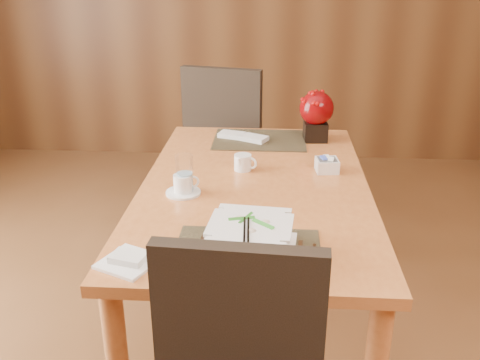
# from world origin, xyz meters

# --- Properties ---
(dining_table) EXTENTS (0.90, 1.50, 0.75)m
(dining_table) POSITION_xyz_m (0.00, 0.60, 0.65)
(dining_table) COLOR #CB7338
(dining_table) RESTS_ON ground
(placemat_near) EXTENTS (0.45, 0.33, 0.01)m
(placemat_near) POSITION_xyz_m (0.00, 0.05, 0.75)
(placemat_near) COLOR black
(placemat_near) RESTS_ON dining_table
(placemat_far) EXTENTS (0.45, 0.33, 0.01)m
(placemat_far) POSITION_xyz_m (0.00, 1.15, 0.75)
(placemat_far) COLOR black
(placemat_far) RESTS_ON dining_table
(soup_setting) EXTENTS (0.29, 0.29, 0.11)m
(soup_setting) POSITION_xyz_m (0.01, 0.05, 0.80)
(soup_setting) COLOR white
(soup_setting) RESTS_ON dining_table
(coffee_cup) EXTENTS (0.13, 0.13, 0.08)m
(coffee_cup) POSITION_xyz_m (-0.27, 0.49, 0.78)
(coffee_cup) COLOR white
(coffee_cup) RESTS_ON dining_table
(water_glass) EXTENTS (0.08, 0.08, 0.15)m
(water_glass) POSITION_xyz_m (-0.26, 0.49, 0.83)
(water_glass) COLOR white
(water_glass) RESTS_ON dining_table
(creamer_jug) EXTENTS (0.12, 0.12, 0.07)m
(creamer_jug) POSITION_xyz_m (-0.06, 0.75, 0.78)
(creamer_jug) COLOR white
(creamer_jug) RESTS_ON dining_table
(sugar_caddy) EXTENTS (0.10, 0.10, 0.05)m
(sugar_caddy) POSITION_xyz_m (0.30, 0.76, 0.78)
(sugar_caddy) COLOR white
(sugar_caddy) RESTS_ON dining_table
(berry_decor) EXTENTS (0.17, 0.17, 0.25)m
(berry_decor) POSITION_xyz_m (0.27, 1.17, 0.89)
(berry_decor) COLOR black
(berry_decor) RESTS_ON dining_table
(napkins_far) EXTENTS (0.26, 0.18, 0.02)m
(napkins_far) POSITION_xyz_m (-0.07, 1.15, 0.77)
(napkins_far) COLOR silver
(napkins_far) RESTS_ON dining_table
(bread_plate) EXTENTS (0.20, 0.20, 0.01)m
(bread_plate) POSITION_xyz_m (-0.35, -0.02, 0.76)
(bread_plate) COLOR white
(bread_plate) RESTS_ON dining_table
(far_chair) EXTENTS (0.57, 0.58, 1.03)m
(far_chair) POSITION_xyz_m (-0.20, 1.66, 0.58)
(far_chair) COLOR black
(far_chair) RESTS_ON ground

